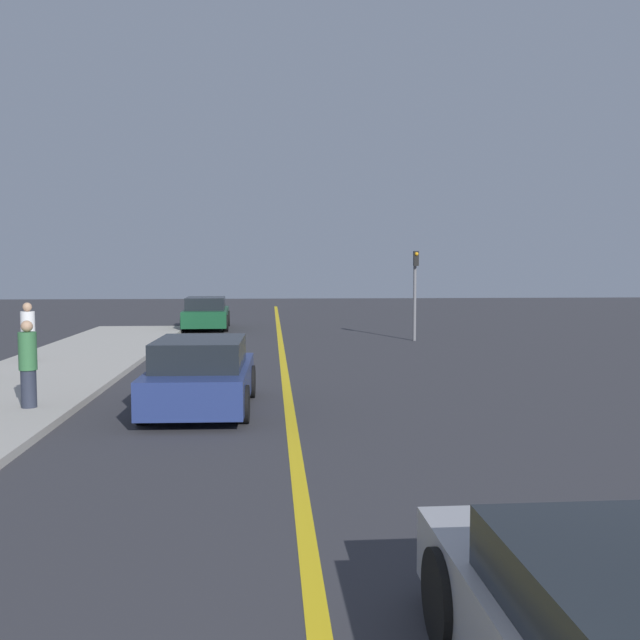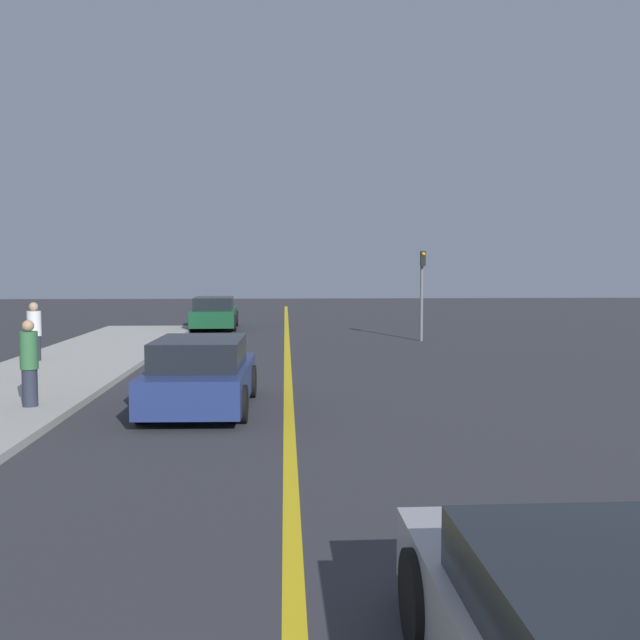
{
  "view_description": "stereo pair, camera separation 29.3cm",
  "coord_description": "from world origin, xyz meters",
  "px_view_note": "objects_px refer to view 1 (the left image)",
  "views": [
    {
      "loc": [
        -0.36,
        -1.42,
        2.8
      ],
      "look_at": [
        0.64,
        12.95,
        1.7
      ],
      "focal_mm": 40.0,
      "sensor_mm": 36.0,
      "label": 1
    },
    {
      "loc": [
        -0.06,
        -1.44,
        2.8
      ],
      "look_at": [
        0.64,
        12.95,
        1.7
      ],
      "focal_mm": 40.0,
      "sensor_mm": 36.0,
      "label": 2
    }
  ],
  "objects_px": {
    "car_ahead_center": "(201,376)",
    "car_far_distant": "(206,313)",
    "pedestrian_by_sign": "(28,332)",
    "pedestrian_mid_group": "(28,364)",
    "traffic_light": "(415,285)"
  },
  "relations": [
    {
      "from": "car_ahead_center",
      "to": "car_far_distant",
      "type": "xyz_separation_m",
      "value": [
        -1.51,
        18.02,
        0.01
      ]
    },
    {
      "from": "pedestrian_by_sign",
      "to": "pedestrian_mid_group",
      "type": "bearing_deg",
      "value": -71.71
    },
    {
      "from": "car_ahead_center",
      "to": "traffic_light",
      "type": "xyz_separation_m",
      "value": [
        6.74,
        12.45,
        1.42
      ]
    },
    {
      "from": "pedestrian_by_sign",
      "to": "car_ahead_center",
      "type": "bearing_deg",
      "value": -50.05
    },
    {
      "from": "car_far_distant",
      "to": "pedestrian_by_sign",
      "type": "distance_m",
      "value": 12.22
    },
    {
      "from": "traffic_light",
      "to": "car_far_distant",
      "type": "bearing_deg",
      "value": 145.96
    },
    {
      "from": "car_far_distant",
      "to": "pedestrian_mid_group",
      "type": "distance_m",
      "value": 18.33
    },
    {
      "from": "pedestrian_by_sign",
      "to": "traffic_light",
      "type": "xyz_separation_m",
      "value": [
        12.13,
        6.01,
        1.14
      ]
    },
    {
      "from": "car_far_distant",
      "to": "pedestrian_mid_group",
      "type": "bearing_deg",
      "value": -97.34
    },
    {
      "from": "car_ahead_center",
      "to": "car_far_distant",
      "type": "relative_size",
      "value": 0.89
    },
    {
      "from": "car_far_distant",
      "to": "pedestrian_by_sign",
      "type": "relative_size",
      "value": 2.78
    },
    {
      "from": "pedestrian_mid_group",
      "to": "pedestrian_by_sign",
      "type": "relative_size",
      "value": 1.0
    },
    {
      "from": "pedestrian_mid_group",
      "to": "traffic_light",
      "type": "height_order",
      "value": "traffic_light"
    },
    {
      "from": "pedestrian_mid_group",
      "to": "traffic_light",
      "type": "xyz_separation_m",
      "value": [
        9.93,
        12.67,
        1.13
      ]
    },
    {
      "from": "pedestrian_mid_group",
      "to": "traffic_light",
      "type": "relative_size",
      "value": 0.49
    }
  ]
}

